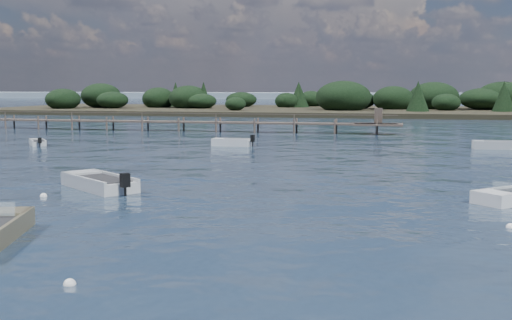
% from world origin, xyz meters
% --- Properties ---
extents(ground, '(400.00, 400.00, 0.00)m').
position_xyz_m(ground, '(0.00, 60.00, 0.00)').
color(ground, '#162435').
rests_on(ground, ground).
extents(tender_far_grey, '(2.55, 2.83, 0.98)m').
position_xyz_m(tender_far_grey, '(-23.48, 28.96, 0.14)').
color(tender_far_grey, '#A6AAAD').
rests_on(tender_far_grey, ground).
extents(dinghy_mid_grey, '(4.92, 4.40, 1.32)m').
position_xyz_m(dinghy_mid_grey, '(-7.88, 8.91, 0.18)').
color(dinghy_mid_grey, '#A6AAAD').
rests_on(dinghy_mid_grey, ground).
extents(tender_far_grey_b, '(3.81, 1.49, 1.30)m').
position_xyz_m(tender_far_grey_b, '(13.61, 34.01, 0.18)').
color(tender_far_grey_b, '#A6AAAD').
rests_on(tender_far_grey_b, ground).
extents(tender_far_white, '(3.58, 1.41, 1.22)m').
position_xyz_m(tender_far_white, '(-7.40, 32.00, 0.17)').
color(tender_far_white, silver).
rests_on(tender_far_white, ground).
extents(buoy_a, '(0.32, 0.32, 0.32)m').
position_xyz_m(buoy_a, '(-1.67, -5.17, 0.00)').
color(buoy_a, white).
rests_on(buoy_a, ground).
extents(buoy_b, '(0.32, 0.32, 0.32)m').
position_xyz_m(buoy_b, '(10.17, 4.19, 0.00)').
color(buoy_b, white).
rests_on(buoy_b, ground).
extents(buoy_c, '(0.32, 0.32, 0.32)m').
position_xyz_m(buoy_c, '(-9.31, 6.32, 0.00)').
color(buoy_c, white).
rests_on(buoy_c, ground).
extents(jetty, '(64.50, 3.20, 3.40)m').
position_xyz_m(jetty, '(-21.74, 47.99, 0.98)').
color(jetty, brown).
rests_on(jetty, ground).
extents(far_headland, '(190.00, 40.00, 5.80)m').
position_xyz_m(far_headland, '(25.00, 100.00, 1.96)').
color(far_headland, black).
rests_on(far_headland, ground).
extents(distant_haze, '(280.00, 20.00, 2.40)m').
position_xyz_m(distant_haze, '(-90.00, 230.00, 0.00)').
color(distant_haze, '#8595A4').
rests_on(distant_haze, ground).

